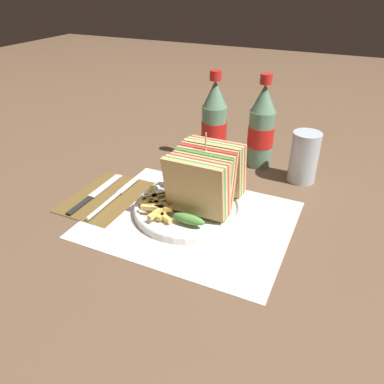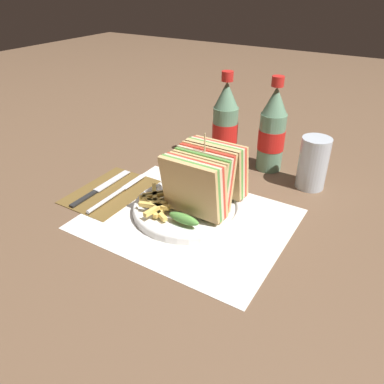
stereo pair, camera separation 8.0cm
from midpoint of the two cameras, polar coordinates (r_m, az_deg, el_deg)
name	(u,v)px [view 2 (the right image)]	position (r m, az deg, el deg)	size (l,w,h in m)	color
ground_plane	(174,214)	(0.80, 0.10, -3.52)	(4.00, 4.00, 0.00)	brown
placemat	(189,218)	(0.79, 2.43, -4.04)	(0.41, 0.33, 0.00)	silver
plate_main	(187,208)	(0.80, 2.11, -2.54)	(0.23, 0.23, 0.02)	white
club_sandwich	(205,180)	(0.77, 4.92, 1.80)	(0.12, 0.18, 0.17)	tan
fries_pile	(160,202)	(0.78, -2.00, -1.61)	(0.11, 0.11, 0.02)	#E0B756
napkin	(110,192)	(0.89, -9.94, -0.04)	(0.14, 0.21, 0.00)	brown
fork	(112,196)	(0.86, -9.48, -0.67)	(0.02, 0.19, 0.01)	silver
knife	(101,188)	(0.90, -11.29, 0.54)	(0.02, 0.19, 0.00)	black
coke_bottle_near	(225,124)	(1.00, 7.42, 10.13)	(0.07, 0.07, 0.24)	slate
coke_bottle_far	(272,131)	(0.98, 14.47, 8.88)	(0.07, 0.07, 0.24)	slate
glass_near	(312,166)	(0.93, 20.26, 3.61)	(0.07, 0.07, 0.12)	silver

